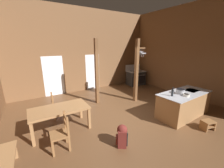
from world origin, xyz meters
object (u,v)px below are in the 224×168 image
(step_stool, at_px, (208,124))
(bottle_tall_on_counter, at_px, (172,93))
(dining_table, at_px, (60,111))
(backpack, at_px, (122,135))
(stockpot_on_counter, at_px, (180,91))
(stove_range, at_px, (136,78))
(ladderback_chair_near_window, at_px, (57,106))
(ladderback_chair_by_post, at_px, (61,133))
(kitchen_island, at_px, (183,104))
(mixing_bowl_on_counter, at_px, (186,95))

(step_stool, bearing_deg, bottle_tall_on_counter, 118.26)
(dining_table, relative_size, backpack, 2.86)
(step_stool, relative_size, stockpot_on_counter, 1.18)
(stove_range, bearing_deg, ladderback_chair_near_window, -160.65)
(ladderback_chair_near_window, xyz_separation_m, ladderback_chair_by_post, (-0.24, -1.76, 0.00))
(kitchen_island, xyz_separation_m, ladderback_chair_near_window, (-4.04, 2.33, -0.01))
(backpack, bearing_deg, dining_table, 127.33)
(bottle_tall_on_counter, bearing_deg, kitchen_island, -1.59)
(stove_range, xyz_separation_m, backpack, (-4.25, -4.35, -0.17))
(kitchen_island, bearing_deg, bottle_tall_on_counter, 178.41)
(ladderback_chair_near_window, relative_size, bottle_tall_on_counter, 3.06)
(ladderback_chair_by_post, height_order, mixing_bowl_on_counter, mixing_bowl_on_counter)
(stove_range, height_order, mixing_bowl_on_counter, stove_range)
(stockpot_on_counter, distance_m, bottle_tall_on_counter, 0.45)
(kitchen_island, relative_size, ladderback_chair_by_post, 2.31)
(ladderback_chair_by_post, distance_m, backpack, 1.54)
(ladderback_chair_by_post, bearing_deg, ladderback_chair_near_window, 82.26)
(ladderback_chair_near_window, height_order, stockpot_on_counter, stockpot_on_counter)
(bottle_tall_on_counter, bearing_deg, backpack, -175.91)
(step_stool, bearing_deg, mixing_bowl_on_counter, 100.20)
(dining_table, distance_m, stockpot_on_counter, 4.12)
(step_stool, relative_size, mixing_bowl_on_counter, 2.02)
(bottle_tall_on_counter, bearing_deg, mixing_bowl_on_counter, -32.63)
(stockpot_on_counter, bearing_deg, dining_table, 159.60)
(backpack, bearing_deg, mixing_bowl_on_counter, -2.25)
(backpack, bearing_deg, ladderback_chair_by_post, 152.85)
(kitchen_island, bearing_deg, stockpot_on_counter, 175.56)
(kitchen_island, height_order, ladderback_chair_by_post, ladderback_chair_by_post)
(stockpot_on_counter, height_order, bottle_tall_on_counter, bottle_tall_on_counter)
(dining_table, bearing_deg, kitchen_island, -19.40)
(step_stool, height_order, dining_table, dining_table)
(stove_range, xyz_separation_m, ladderback_chair_near_window, (-5.38, -1.89, -0.03))
(kitchen_island, distance_m, mixing_bowl_on_counter, 0.64)
(ladderback_chair_near_window, height_order, mixing_bowl_on_counter, mixing_bowl_on_counter)
(dining_table, relative_size, ladderback_chair_near_window, 1.79)
(step_stool, height_order, ladderback_chair_by_post, ladderback_chair_by_post)
(kitchen_island, bearing_deg, step_stool, -100.92)
(stockpot_on_counter, relative_size, bottle_tall_on_counter, 1.15)
(ladderback_chair_near_window, distance_m, mixing_bowl_on_counter, 4.54)
(kitchen_island, bearing_deg, ladderback_chair_by_post, 172.46)
(kitchen_island, bearing_deg, mixing_bowl_on_counter, -143.49)
(kitchen_island, distance_m, stockpot_on_counter, 0.61)
(backpack, bearing_deg, kitchen_island, 2.68)
(kitchen_island, height_order, bottle_tall_on_counter, bottle_tall_on_counter)
(backpack, height_order, stockpot_on_counter, stockpot_on_counter)
(ladderback_chair_by_post, bearing_deg, backpack, -27.15)
(stove_range, distance_m, step_stool, 5.42)
(ladderback_chair_near_window, height_order, backpack, ladderback_chair_near_window)
(dining_table, height_order, backpack, dining_table)
(ladderback_chair_near_window, distance_m, ladderback_chair_by_post, 1.78)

